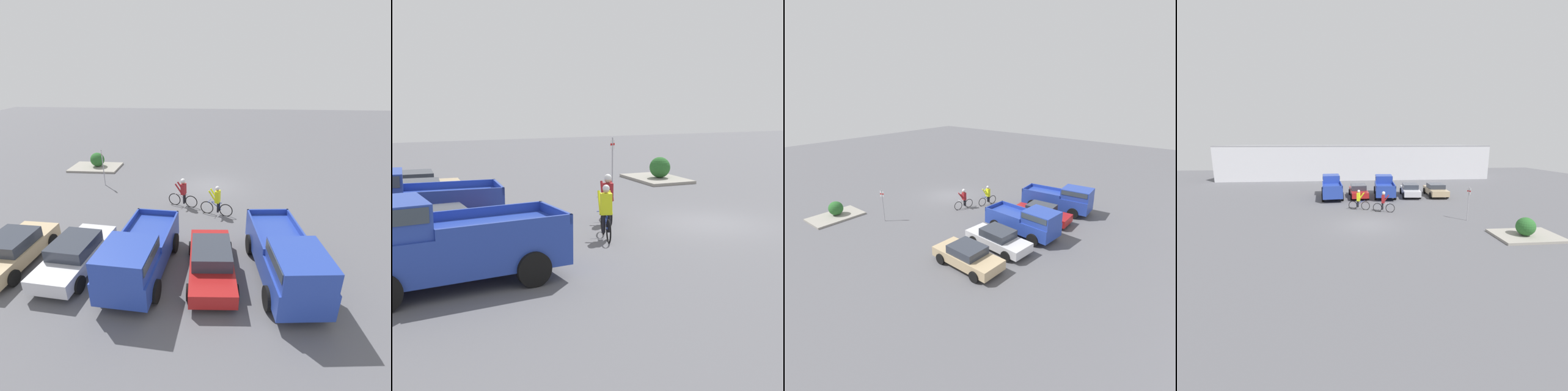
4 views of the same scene
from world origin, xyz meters
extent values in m
plane|color=#56565B|center=(0.00, 0.00, 0.00)|extent=(80.00, 80.00, 0.00)
cube|color=#233D9E|center=(-3.07, 9.64, 0.91)|extent=(2.45, 5.74, 1.03)
cube|color=#233D9E|center=(-3.23, 11.30, 1.82)|extent=(1.98, 2.39, 0.80)
cube|color=#333D47|center=(-3.23, 11.30, 2.00)|extent=(2.02, 2.22, 0.35)
cube|color=#233D9E|center=(-3.88, 8.44, 1.54)|extent=(0.40, 3.34, 0.25)
cube|color=#233D9E|center=(-2.04, 8.61, 1.54)|extent=(0.40, 3.34, 0.25)
cube|color=#233D9E|center=(-2.80, 6.90, 1.54)|extent=(1.92, 0.27, 0.25)
cylinder|color=black|center=(-4.19, 11.26, 0.43)|extent=(0.30, 0.89, 0.87)
cylinder|color=black|center=(-2.28, 11.45, 0.43)|extent=(0.30, 0.89, 0.87)
cylinder|color=black|center=(-3.86, 7.82, 0.43)|extent=(0.30, 0.89, 0.87)
cylinder|color=black|center=(-1.94, 8.01, 0.43)|extent=(0.30, 0.89, 0.87)
cube|color=maroon|center=(-0.27, 9.73, 0.54)|extent=(1.96, 4.56, 0.55)
cube|color=#2D333D|center=(-0.27, 9.73, 1.08)|extent=(1.65, 2.10, 0.53)
cylinder|color=black|center=(-1.20, 11.11, 0.31)|extent=(0.22, 0.63, 0.62)
cylinder|color=black|center=(0.50, 11.21, 0.31)|extent=(0.22, 0.63, 0.62)
cylinder|color=black|center=(-1.03, 8.25, 0.31)|extent=(0.22, 0.63, 0.62)
cylinder|color=black|center=(0.67, 8.36, 0.31)|extent=(0.22, 0.63, 0.62)
cube|color=#233D9E|center=(2.53, 9.70, 0.85)|extent=(2.36, 5.37, 0.92)
cube|color=#233D9E|center=(2.65, 11.26, 1.72)|extent=(1.97, 2.22, 0.82)
cube|color=#333D47|center=(2.65, 11.26, 1.90)|extent=(2.01, 2.06, 0.36)
cube|color=#233D9E|center=(1.51, 8.72, 1.43)|extent=(0.31, 3.14, 0.25)
cube|color=#233D9E|center=(3.40, 8.58, 1.43)|extent=(0.31, 3.14, 0.25)
cube|color=#233D9E|center=(2.34, 7.13, 1.43)|extent=(1.98, 0.23, 0.25)
cylinder|color=black|center=(1.67, 11.39, 0.43)|extent=(0.28, 0.88, 0.86)
cylinder|color=black|center=(3.64, 11.24, 0.43)|extent=(0.28, 0.88, 0.86)
cylinder|color=black|center=(1.43, 8.15, 0.43)|extent=(0.28, 0.88, 0.86)
cylinder|color=black|center=(3.40, 8.00, 0.43)|extent=(0.28, 0.88, 0.86)
cube|color=silver|center=(5.33, 9.67, 0.57)|extent=(2.11, 4.48, 0.57)
cube|color=#2D333D|center=(5.33, 9.67, 1.10)|extent=(1.71, 2.09, 0.50)
cylinder|color=black|center=(4.61, 11.13, 0.34)|extent=(0.24, 0.69, 0.68)
cylinder|color=black|center=(6.31, 10.97, 0.34)|extent=(0.24, 0.69, 0.68)
cylinder|color=black|center=(4.35, 8.37, 0.34)|extent=(0.24, 0.69, 0.68)
cylinder|color=black|center=(6.05, 8.21, 0.34)|extent=(0.24, 0.69, 0.68)
cube|color=tan|center=(8.13, 9.55, 0.57)|extent=(2.01, 4.31, 0.58)
cube|color=#2D333D|center=(8.13, 9.55, 1.09)|extent=(1.71, 1.98, 0.48)
cylinder|color=black|center=(7.31, 10.95, 0.32)|extent=(0.21, 0.66, 0.65)
cylinder|color=black|center=(9.10, 10.85, 0.32)|extent=(0.21, 0.66, 0.65)
cylinder|color=black|center=(7.17, 8.24, 0.32)|extent=(0.21, 0.66, 0.65)
cylinder|color=black|center=(8.96, 8.15, 0.32)|extent=(0.21, 0.66, 0.65)
torus|color=black|center=(2.13, 3.17, 0.36)|extent=(0.75, 0.26, 0.77)
torus|color=black|center=(1.09, 3.46, 0.36)|extent=(0.75, 0.26, 0.77)
cylinder|color=silver|center=(1.61, 3.32, 0.55)|extent=(0.55, 0.19, 0.41)
cylinder|color=silver|center=(1.61, 3.32, 0.76)|extent=(0.58, 0.19, 0.04)
cylinder|color=silver|center=(1.43, 3.37, 0.55)|extent=(0.04, 0.04, 0.38)
cylinder|color=silver|center=(2.00, 3.21, 0.79)|extent=(0.15, 0.45, 0.02)
cylinder|color=black|center=(1.53, 3.43, 0.50)|extent=(0.15, 0.15, 0.57)
cylinder|color=black|center=(1.48, 3.26, 0.50)|extent=(0.15, 0.15, 0.57)
cube|color=maroon|center=(1.56, 3.33, 1.11)|extent=(0.33, 0.41, 0.65)
cylinder|color=maroon|center=(1.81, 3.44, 1.11)|extent=(0.54, 0.23, 0.70)
cylinder|color=maroon|center=(1.72, 3.11, 1.11)|extent=(0.54, 0.23, 0.70)
sphere|color=tan|center=(1.58, 3.32, 1.56)|extent=(0.25, 0.25, 0.25)
sphere|color=silver|center=(1.58, 3.32, 1.62)|extent=(0.27, 0.27, 0.27)
torus|color=black|center=(0.13, 4.17, 0.36)|extent=(0.75, 0.25, 0.77)
torus|color=black|center=(-0.95, 4.48, 0.36)|extent=(0.75, 0.25, 0.77)
cylinder|color=#233D9E|center=(-0.41, 4.33, 0.55)|extent=(0.57, 0.19, 0.41)
cylinder|color=#233D9E|center=(-0.41, 4.33, 0.76)|extent=(0.60, 0.20, 0.04)
cylinder|color=#233D9E|center=(-0.60, 4.38, 0.55)|extent=(0.04, 0.04, 0.38)
cylinder|color=#233D9E|center=(-0.01, 4.21, 0.79)|extent=(0.15, 0.45, 0.02)
cylinder|color=black|center=(-0.49, 4.44, 0.50)|extent=(0.15, 0.15, 0.57)
cylinder|color=black|center=(-0.54, 4.27, 0.50)|extent=(0.15, 0.15, 0.57)
cube|color=yellow|center=(-0.46, 4.34, 1.13)|extent=(0.33, 0.41, 0.69)
cylinder|color=yellow|center=(-0.20, 4.44, 1.13)|extent=(0.55, 0.24, 0.74)
cylinder|color=yellow|center=(-0.29, 4.12, 1.13)|extent=(0.55, 0.24, 0.74)
sphere|color=tan|center=(-0.44, 4.33, 1.57)|extent=(0.21, 0.21, 0.21)
sphere|color=silver|center=(-0.44, 4.33, 1.63)|extent=(0.23, 0.23, 0.23)
cylinder|color=#9E9EA3|center=(7.48, 0.32, 1.28)|extent=(0.06, 0.06, 2.57)
cube|color=white|center=(7.48, 0.32, 2.24)|extent=(0.15, 0.28, 0.45)
cube|color=red|center=(7.48, 0.32, 2.24)|extent=(0.15, 0.28, 0.10)
cube|color=gray|center=(9.57, -3.35, 0.07)|extent=(3.88, 2.53, 0.15)
sphere|color=#286028|center=(9.40, -3.45, 0.71)|extent=(1.12, 1.12, 1.12)
camera|label=1|loc=(-0.40, 19.87, 7.90)|focal=28.00mm
camera|label=2|loc=(-15.83, 11.52, 4.52)|focal=50.00mm
camera|label=3|loc=(19.59, 19.89, 9.87)|focal=28.00mm
camera|label=4|loc=(-1.26, -17.72, 5.71)|focal=24.00mm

